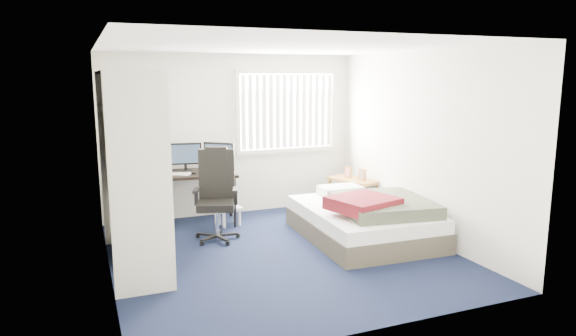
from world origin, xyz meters
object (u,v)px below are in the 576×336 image
at_px(desk, 182,171).
at_px(nightstand, 354,183).
at_px(office_chair, 217,204).
at_px(bed, 365,218).

height_order(desk, nightstand, desk).
bearing_deg(nightstand, desk, 170.96).
distance_m(desk, office_chair, 0.95).
bearing_deg(bed, office_chair, 156.94).
xyz_separation_m(desk, office_chair, (0.29, -0.84, -0.33)).
bearing_deg(office_chair, desk, 108.92).
relative_size(desk, nightstand, 1.86).
height_order(desk, bed, desk).
distance_m(nightstand, bed, 1.32).
height_order(desk, office_chair, desk).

